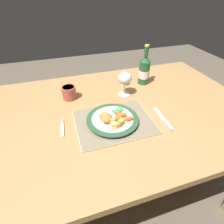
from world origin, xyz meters
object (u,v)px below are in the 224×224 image
object	(u,v)px
dining_table	(107,122)
wine_glass	(125,79)
drinking_cup	(69,92)
table_knife	(165,120)
bottle	(144,70)
fork	(62,129)
dinner_plate	(113,119)

from	to	relation	value
dining_table	wine_glass	distance (m)	0.26
drinking_cup	dining_table	bearing A→B (deg)	-47.51
table_knife	bottle	xyz separation A→B (m)	(0.07, 0.39, 0.09)
table_knife	wine_glass	distance (m)	0.32
fork	table_knife	distance (m)	0.49
fork	drinking_cup	xyz separation A→B (m)	(0.06, 0.26, 0.04)
table_knife	bottle	world-z (taller)	bottle
fork	drinking_cup	bearing A→B (deg)	75.85
wine_glass	fork	bearing A→B (deg)	-151.86
fork	bottle	distance (m)	0.63
dining_table	bottle	xyz separation A→B (m)	(0.31, 0.23, 0.17)
table_knife	wine_glass	world-z (taller)	wine_glass
dining_table	fork	distance (m)	0.26
dinner_plate	dining_table	bearing A→B (deg)	92.11
dinner_plate	bottle	xyz separation A→B (m)	(0.31, 0.32, 0.07)
dining_table	dinner_plate	xyz separation A→B (m)	(0.00, -0.10, 0.09)
dinner_plate	wine_glass	size ratio (longest dim) A/B	1.75
dinner_plate	fork	bearing A→B (deg)	174.34
table_knife	wine_glass	size ratio (longest dim) A/B	1.30
dinner_plate	wine_glass	bearing A→B (deg)	57.89
drinking_cup	bottle	bearing A→B (deg)	5.05
fork	bottle	xyz separation A→B (m)	(0.55, 0.30, 0.09)
wine_glass	table_knife	bearing A→B (deg)	-71.32
dining_table	drinking_cup	xyz separation A→B (m)	(-0.17, 0.18, 0.12)
dinner_plate	fork	xyz separation A→B (m)	(-0.24, 0.02, -0.01)
dinner_plate	table_knife	distance (m)	0.25
dinner_plate	table_knife	bearing A→B (deg)	-15.24
wine_glass	bottle	world-z (taller)	bottle
wine_glass	bottle	size ratio (longest dim) A/B	0.57
table_knife	wine_glass	xyz separation A→B (m)	(-0.10, 0.29, 0.10)
bottle	dinner_plate	bearing A→B (deg)	-133.90
dinner_plate	wine_glass	xyz separation A→B (m)	(0.14, 0.23, 0.08)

